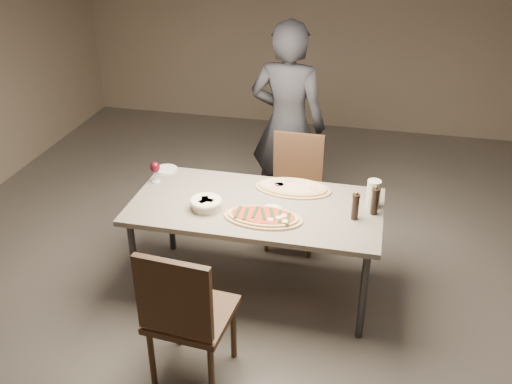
% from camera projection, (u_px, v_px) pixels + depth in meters
% --- Properties ---
extents(room, '(7.00, 7.00, 7.00)m').
position_uv_depth(room, '(256.00, 119.00, 3.79)').
color(room, '#58524C').
rests_on(room, ground).
extents(dining_table, '(1.80, 0.90, 0.75)m').
position_uv_depth(dining_table, '(256.00, 211.00, 4.12)').
color(dining_table, gray).
rests_on(dining_table, ground).
extents(zucchini_pizza, '(0.55, 0.31, 0.05)m').
position_uv_depth(zucchini_pizza, '(263.00, 217.00, 3.91)').
color(zucchini_pizza, tan).
rests_on(zucchini_pizza, dining_table).
extents(ham_pizza, '(0.58, 0.32, 0.04)m').
position_uv_depth(ham_pizza, '(293.00, 188.00, 4.28)').
color(ham_pizza, tan).
rests_on(ham_pizza, dining_table).
extents(bread_basket, '(0.23, 0.23, 0.08)m').
position_uv_depth(bread_basket, '(206.00, 203.00, 4.01)').
color(bread_basket, beige).
rests_on(bread_basket, dining_table).
extents(oil_dish, '(0.14, 0.14, 0.02)m').
position_uv_depth(oil_dish, '(272.00, 210.00, 4.01)').
color(oil_dish, white).
rests_on(oil_dish, dining_table).
extents(pepper_mill_left, '(0.05, 0.05, 0.21)m').
position_uv_depth(pepper_mill_left, '(355.00, 206.00, 3.87)').
color(pepper_mill_left, black).
rests_on(pepper_mill_left, dining_table).
extents(pepper_mill_right, '(0.06, 0.06, 0.22)m').
position_uv_depth(pepper_mill_right, '(375.00, 201.00, 3.93)').
color(pepper_mill_right, black).
rests_on(pepper_mill_right, dining_table).
extents(carafe, '(0.10, 0.10, 0.20)m').
position_uv_depth(carafe, '(373.00, 194.00, 4.02)').
color(carafe, silver).
rests_on(carafe, dining_table).
extents(wine_glass, '(0.08, 0.08, 0.17)m').
position_uv_depth(wine_glass, '(155.00, 168.00, 4.35)').
color(wine_glass, silver).
rests_on(wine_glass, dining_table).
extents(side_plate, '(0.18, 0.18, 0.01)m').
position_uv_depth(side_plate, '(166.00, 169.00, 4.58)').
color(side_plate, white).
rests_on(side_plate, dining_table).
extents(chair_near, '(0.51, 0.51, 1.01)m').
position_uv_depth(chair_near, '(185.00, 312.00, 3.35)').
color(chair_near, '#442C1C').
rests_on(chair_near, ground).
extents(chair_far, '(0.46, 0.46, 0.95)m').
position_uv_depth(chair_far, '(295.00, 184.00, 4.84)').
color(chair_far, '#442C1C').
rests_on(chair_far, ground).
extents(diner, '(0.71, 0.51, 1.84)m').
position_uv_depth(diner, '(288.00, 126.00, 4.97)').
color(diner, black).
rests_on(diner, ground).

